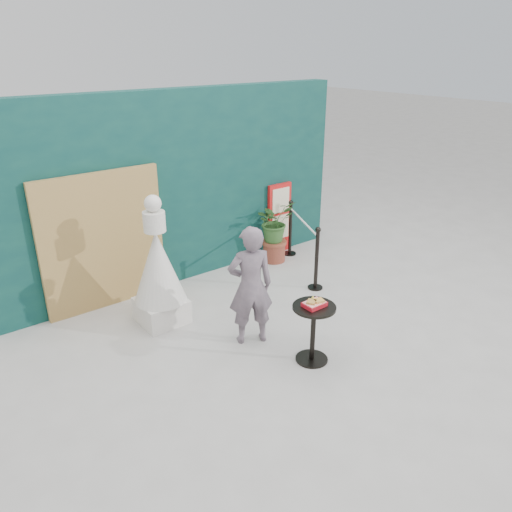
# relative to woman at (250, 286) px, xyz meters

# --- Properties ---
(ground) EXTENTS (60.00, 60.00, 0.00)m
(ground) POSITION_rel_woman_xyz_m (0.34, -0.87, -0.79)
(ground) COLOR #ADAAA5
(ground) RESTS_ON ground
(back_wall) EXTENTS (6.00, 0.30, 3.00)m
(back_wall) POSITION_rel_woman_xyz_m (0.34, 2.28, 0.71)
(back_wall) COLOR #0B3131
(back_wall) RESTS_ON ground
(bamboo_fence) EXTENTS (1.80, 0.08, 2.00)m
(bamboo_fence) POSITION_rel_woman_xyz_m (-1.06, 2.07, 0.21)
(bamboo_fence) COLOR tan
(bamboo_fence) RESTS_ON ground
(woman) EXTENTS (0.68, 0.58, 1.59)m
(woman) POSITION_rel_woman_xyz_m (0.00, 0.00, 0.00)
(woman) COLOR slate
(woman) RESTS_ON ground
(menu_board) EXTENTS (0.50, 0.07, 1.30)m
(menu_board) POSITION_rel_woman_xyz_m (2.24, 2.09, -0.14)
(menu_board) COLOR red
(menu_board) RESTS_ON ground
(statue) EXTENTS (0.71, 0.71, 1.83)m
(statue) POSITION_rel_woman_xyz_m (-0.68, 1.16, -0.05)
(statue) COLOR silver
(statue) RESTS_ON ground
(cafe_table) EXTENTS (0.52, 0.52, 0.75)m
(cafe_table) POSITION_rel_woman_xyz_m (0.33, -0.81, -0.30)
(cafe_table) COLOR black
(cafe_table) RESTS_ON ground
(food_basket) EXTENTS (0.26, 0.19, 0.11)m
(food_basket) POSITION_rel_woman_xyz_m (0.33, -0.81, -0.01)
(food_basket) COLOR red
(food_basket) RESTS_ON cafe_table
(planter) EXTENTS (0.65, 0.56, 1.11)m
(planter) POSITION_rel_woman_xyz_m (1.90, 1.82, -0.15)
(planter) COLOR brown
(planter) RESTS_ON ground
(stanchion_barrier) EXTENTS (0.84, 1.54, 1.03)m
(stanchion_barrier) POSITION_rel_woman_xyz_m (2.03, 1.22, -0.30)
(stanchion_barrier) COLOR black
(stanchion_barrier) RESTS_ON ground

